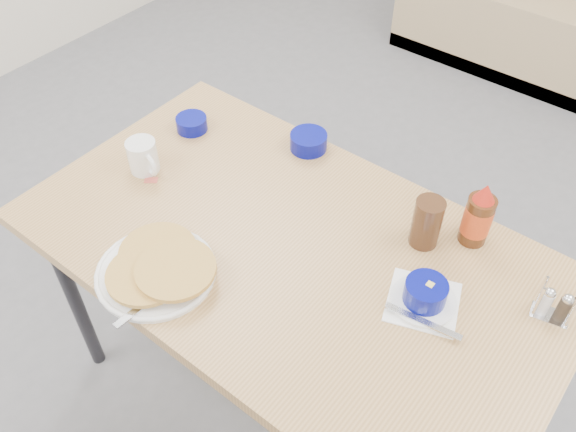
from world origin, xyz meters
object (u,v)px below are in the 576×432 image
Objects in this scene: pancake_plate at (158,268)px; condiment_caddy at (554,306)px; grits_setting at (425,295)px; syrup_bottle at (478,217)px; creamer_bowl at (192,124)px; amber_tumbler at (427,223)px; dining_table at (290,261)px; coffee_mug at (143,156)px; butter_bowl at (308,142)px.

condiment_caddy is at bearing 30.60° from pancake_plate.
grits_setting is 1.20× the size of syrup_bottle.
amber_tumbler is (0.79, 0.03, 0.05)m from creamer_bowl.
dining_table is 11.35× the size of coffee_mug.
pancake_plate is at bearing -37.99° from coffee_mug.
butter_bowl is at bearing 90.37° from pancake_plate.
coffee_mug is 1.22× the size of condiment_caddy.
condiment_caddy reaches higher than grits_setting.
amber_tumbler reaches higher than condiment_caddy.
syrup_bottle is at bearing 90.63° from grits_setting.
creamer_bowl is at bearing 168.37° from condiment_caddy.
dining_table is at bearing 54.41° from pancake_plate.
amber_tumbler reaches higher than dining_table.
pancake_plate is 0.92m from condiment_caddy.
syrup_bottle is (0.86, 0.33, 0.03)m from coffee_mug.
pancake_plate is at bearing -53.58° from creamer_bowl.
creamer_bowl is at bearing 126.42° from pancake_plate.
coffee_mug is 1.30× the size of creamer_bowl.
coffee_mug is at bearing 142.01° from pancake_plate.
dining_table is at bearing -173.69° from condiment_caddy.
syrup_bottle is at bearing 21.16° from coffee_mug.
syrup_bottle reaches higher than amber_tumbler.
syrup_bottle is (-0.00, 0.25, 0.05)m from grits_setting.
pancake_plate is 3.12× the size of condiment_caddy.
coffee_mug reaches higher than dining_table.
creamer_bowl is (-0.34, 0.46, -0.00)m from pancake_plate.
pancake_plate is at bearing -149.64° from grits_setting.
butter_bowl is at bearing 23.78° from creamer_bowl.
coffee_mug is 0.22m from creamer_bowl.
grits_setting is at bearing -60.33° from amber_tumbler.
pancake_plate is 0.58m from creamer_bowl.
dining_table is 0.57m from creamer_bowl.
pancake_plate is 0.40m from coffee_mug.
dining_table is 12.67× the size of butter_bowl.
coffee_mug is 0.48m from butter_bowl.
syrup_bottle is at bearing 41.85° from amber_tumbler.
butter_bowl is at bearing 49.99° from coffee_mug.
pancake_plate reaches higher than butter_bowl.
butter_bowl is at bearing 165.27° from amber_tumbler.
condiment_caddy reaches higher than pancake_plate.
creamer_bowl is at bearing -156.22° from butter_bowl.
grits_setting reaches higher than butter_bowl.
grits_setting is (0.35, 0.05, 0.09)m from dining_table.
butter_bowl is at bearing 120.24° from dining_table.
syrup_bottle reaches higher than dining_table.
pancake_plate is 0.80m from syrup_bottle.
dining_table is at bearing 3.11° from coffee_mug.
creamer_bowl is 0.86× the size of butter_bowl.
coffee_mug is 0.55× the size of grits_setting.
grits_setting is 2.04× the size of butter_bowl.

